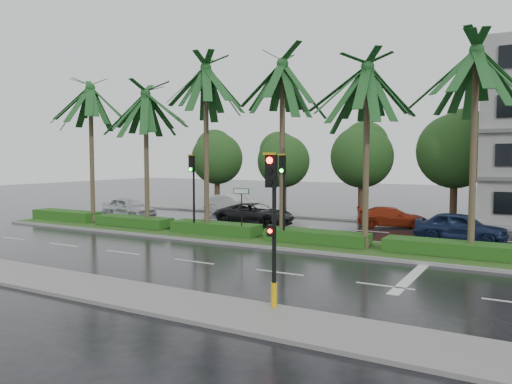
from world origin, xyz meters
The scene contains 17 objects.
ground centered at (0.00, 0.00, 0.00)m, with size 120.00×120.00×0.00m, color black.
near_sidewalk centered at (0.00, -10.20, 0.06)m, with size 40.00×2.40×0.12m, color slate.
far_sidewalk centered at (0.00, 12.00, 0.06)m, with size 40.00×2.00×0.12m, color slate.
median centered at (0.00, 1.00, 0.08)m, with size 36.00×4.00×0.15m.
hedge centered at (0.00, 1.00, 0.45)m, with size 35.20×1.40×0.60m.
lane_markings centered at (3.04, -0.43, 0.01)m, with size 34.00×13.06×0.01m.
palm_row centered at (-1.25, 1.02, 8.06)m, with size 26.30×4.20×9.86m.
signal_near centered at (6.00, -9.39, 2.50)m, with size 0.34×0.45×4.36m.
signal_median_left centered at (-4.00, 0.30, 3.00)m, with size 0.34×0.42×4.36m.
signal_median_right centered at (1.50, 0.30, 3.00)m, with size 0.34×0.42×4.36m.
street_sign centered at (-1.00, 0.48, 2.12)m, with size 0.95×0.09×2.60m.
bg_trees centered at (1.34, 17.59, 4.73)m, with size 33.02×5.49×7.92m.
car_silver centered at (-12.82, 4.55, 0.76)m, with size 4.47×1.80×1.52m, color silver.
car_white centered at (-7.82, 10.49, 0.77)m, with size 4.65×1.62×1.53m, color #B2B2B2.
car_darkgrey centered at (-3.32, 6.11, 0.70)m, with size 5.07×2.34×1.41m, color black.
car_red centered at (4.50, 9.55, 0.62)m, with size 4.29×1.74×1.25m, color maroon.
car_blue centered at (9.00, 5.70, 0.77)m, with size 4.51×1.81×1.54m, color #182448.
Camera 1 is at (12.39, -21.60, 4.35)m, focal length 35.00 mm.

